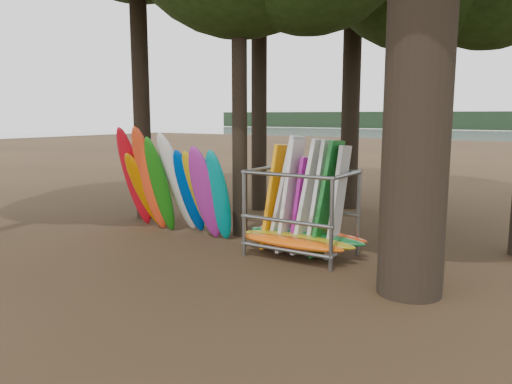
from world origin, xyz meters
The scene contains 3 objects.
ground centered at (0.00, 0.00, 0.00)m, with size 120.00×120.00×0.00m, color #47331E.
kayak_row centered at (-2.69, 1.49, 1.31)m, with size 3.78×1.74×3.09m.
storage_rack centered at (1.27, 1.55, 0.95)m, with size 3.02×1.53×2.80m.
Camera 1 is at (6.53, -8.54, 3.25)m, focal length 35.00 mm.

